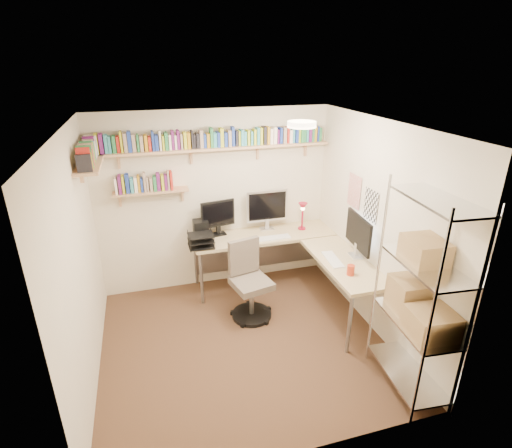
{
  "coord_description": "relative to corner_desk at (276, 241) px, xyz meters",
  "views": [
    {
      "loc": [
        -0.91,
        -3.68,
        3.09
      ],
      "look_at": [
        0.31,
        0.55,
        1.25
      ],
      "focal_mm": 28.0,
      "sensor_mm": 36.0,
      "label": 1
    }
  ],
  "objects": [
    {
      "name": "ground",
      "position": [
        -0.7,
        -0.95,
        -0.79
      ],
      "size": [
        3.2,
        3.2,
        0.0
      ],
      "primitive_type": "plane",
      "color": "#482F1F",
      "rests_on": "ground"
    },
    {
      "name": "room_shell",
      "position": [
        -0.7,
        -0.94,
        0.75
      ],
      "size": [
        3.24,
        3.04,
        2.52
      ],
      "color": "beige",
      "rests_on": "ground"
    },
    {
      "name": "wall_shelves",
      "position": [
        -1.11,
        0.35,
        1.23
      ],
      "size": [
        3.12,
        1.09,
        0.8
      ],
      "color": "tan",
      "rests_on": "ground"
    },
    {
      "name": "corner_desk",
      "position": [
        0.0,
        0.0,
        0.0
      ],
      "size": [
        2.14,
        2.09,
        1.39
      ],
      "color": "#D2BA88",
      "rests_on": "ground"
    },
    {
      "name": "office_chair",
      "position": [
        -0.48,
        -0.42,
        -0.37
      ],
      "size": [
        0.54,
        0.55,
        1.01
      ],
      "rotation": [
        0.0,
        0.0,
        0.22
      ],
      "color": "black",
      "rests_on": "ground"
    },
    {
      "name": "wire_rack",
      "position": [
        0.72,
        -2.03,
        0.29
      ],
      "size": [
        0.53,
        0.95,
        2.12
      ],
      "rotation": [
        0.0,
        0.0,
        -0.09
      ],
      "color": "silver",
      "rests_on": "ground"
    }
  ]
}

